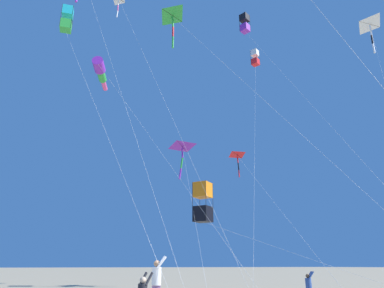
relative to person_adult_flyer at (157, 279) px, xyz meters
The scene contains 12 objects.
person_adult_flyer is the anchor object (origin of this frame).
person_child_green_jacket 6.41m from the person_adult_flyer, 11.73° to the right, with size 0.45×0.40×1.28m.
kite_delta_magenta_far_left 27.47m from the person_adult_flyer, ahead, with size 8.80×6.90×21.09m.
kite_delta_yellow_midlevel 19.53m from the person_adult_flyer, 99.09° to the left, with size 4.96×9.10×19.68m.
kite_delta_blue_topmost 15.81m from the person_adult_flyer, 42.78° to the left, with size 3.80×13.23×10.11m.
kite_delta_checkered_midright 15.47m from the person_adult_flyer, 62.32° to the left, with size 5.47×13.91×10.93m.
kite_delta_orange_high_right 15.95m from the person_adult_flyer, 63.05° to the left, with size 11.15×9.21×16.80m.
kite_box_striped_overhead 21.81m from the person_adult_flyer, 33.19° to the left, with size 2.95×11.59×20.85m.
kite_box_white_trailing 5.98m from the person_adult_flyer, 40.99° to the left, with size 6.92×8.46×5.74m.
kite_windsock_purple_drifting 15.68m from the person_adult_flyer, 101.41° to the left, with size 6.00×12.56×14.79m.
kite_box_green_low_center 15.88m from the person_adult_flyer, 129.88° to the left, with size 5.22×6.37×16.19m.
kite_box_teal_far_right 24.96m from the person_adult_flyer, 37.66° to the left, with size 7.81×8.78×20.99m.
Camera 1 is at (-4.22, -12.68, 1.49)m, focal length 32.39 mm.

